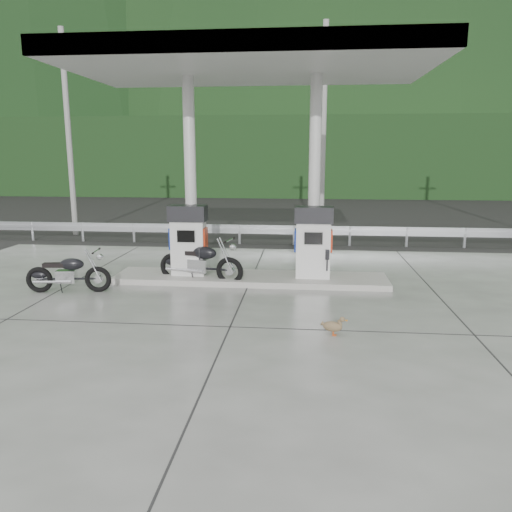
# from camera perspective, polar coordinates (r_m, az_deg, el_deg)

# --- Properties ---
(ground) EXTENTS (160.00, 160.00, 0.00)m
(ground) POSITION_cam_1_polar(r_m,az_deg,el_deg) (10.56, -2.17, -6.38)
(ground) COLOR black
(ground) RESTS_ON ground
(forecourt_apron) EXTENTS (18.00, 14.00, 0.02)m
(forecourt_apron) POSITION_cam_1_polar(r_m,az_deg,el_deg) (10.55, -2.17, -6.33)
(forecourt_apron) COLOR slate
(forecourt_apron) RESTS_ON ground
(pump_island) EXTENTS (7.00, 1.40, 0.15)m
(pump_island) POSITION_cam_1_polar(r_m,az_deg,el_deg) (12.92, -0.67, -2.57)
(pump_island) COLOR gray
(pump_island) RESTS_ON forecourt_apron
(gas_pump_left) EXTENTS (0.95, 0.55, 1.80)m
(gas_pump_left) POSITION_cam_1_polar(r_m,az_deg,el_deg) (12.98, -7.72, 1.80)
(gas_pump_left) COLOR silver
(gas_pump_left) RESTS_ON pump_island
(gas_pump_right) EXTENTS (0.95, 0.55, 1.80)m
(gas_pump_right) POSITION_cam_1_polar(r_m,az_deg,el_deg) (12.64, 6.55, 1.56)
(gas_pump_right) COLOR silver
(gas_pump_right) RESTS_ON pump_island
(canopy_column_left) EXTENTS (0.30, 0.30, 5.00)m
(canopy_column_left) POSITION_cam_1_polar(r_m,az_deg,el_deg) (13.20, -7.51, 8.95)
(canopy_column_left) COLOR silver
(canopy_column_left) RESTS_ON pump_island
(canopy_column_right) EXTENTS (0.30, 0.30, 5.00)m
(canopy_column_right) POSITION_cam_1_polar(r_m,az_deg,el_deg) (12.86, 6.69, 8.90)
(canopy_column_right) COLOR silver
(canopy_column_right) RESTS_ON pump_island
(canopy_roof) EXTENTS (8.50, 5.00, 0.40)m
(canopy_roof) POSITION_cam_1_polar(r_m,az_deg,el_deg) (12.70, -0.73, 21.18)
(canopy_roof) COLOR silver
(canopy_roof) RESTS_ON canopy_column_left
(guardrail) EXTENTS (26.00, 0.16, 1.42)m
(guardrail) POSITION_cam_1_polar(r_m,az_deg,el_deg) (18.18, 1.24, 3.55)
(guardrail) COLOR #B0B4B9
(guardrail) RESTS_ON ground
(road) EXTENTS (60.00, 7.00, 0.01)m
(road) POSITION_cam_1_polar(r_m,az_deg,el_deg) (21.74, 1.94, 2.99)
(road) COLOR black
(road) RESTS_ON ground
(utility_pole_a) EXTENTS (0.22, 0.22, 8.00)m
(utility_pole_a) POSITION_cam_1_polar(r_m,az_deg,el_deg) (21.60, -20.63, 12.85)
(utility_pole_a) COLOR gray
(utility_pole_a) RESTS_ON ground
(utility_pole_b) EXTENTS (0.22, 0.22, 8.00)m
(utility_pole_b) POSITION_cam_1_polar(r_m,az_deg,el_deg) (19.47, 7.68, 13.69)
(utility_pole_b) COLOR gray
(utility_pole_b) RESTS_ON ground
(tree_band) EXTENTS (80.00, 6.00, 6.00)m
(tree_band) POSITION_cam_1_polar(r_m,az_deg,el_deg) (39.97, 3.74, 11.22)
(tree_band) COLOR black
(tree_band) RESTS_ON ground
(forested_hills) EXTENTS (100.00, 40.00, 140.00)m
(forested_hills) POSITION_cam_1_polar(r_m,az_deg,el_deg) (70.04, 4.57, 8.91)
(forested_hills) COLOR black
(forested_hills) RESTS_ON ground
(motorcycle_left) EXTENTS (1.93, 0.83, 0.89)m
(motorcycle_left) POSITION_cam_1_polar(r_m,az_deg,el_deg) (12.65, -20.66, -1.93)
(motorcycle_left) COLOR black
(motorcycle_left) RESTS_ON forecourt_apron
(motorcycle_right) EXTENTS (2.23, 1.11, 1.01)m
(motorcycle_right) POSITION_cam_1_polar(r_m,az_deg,el_deg) (12.80, -6.34, -0.79)
(motorcycle_right) COLOR black
(motorcycle_right) RESTS_ON forecourt_apron
(duck) EXTENTS (0.45, 0.23, 0.31)m
(duck) POSITION_cam_1_polar(r_m,az_deg,el_deg) (9.25, 8.74, -7.99)
(duck) COLOR brown
(duck) RESTS_ON forecourt_apron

